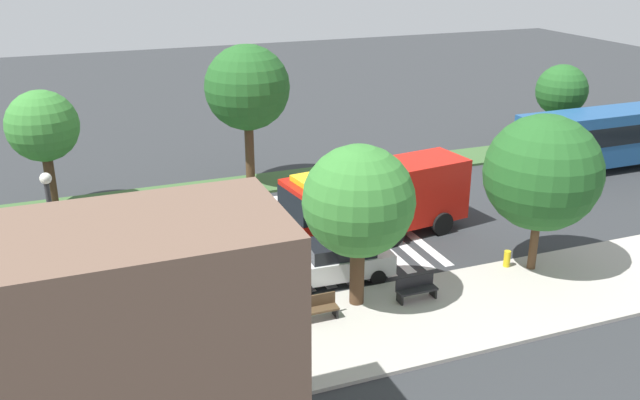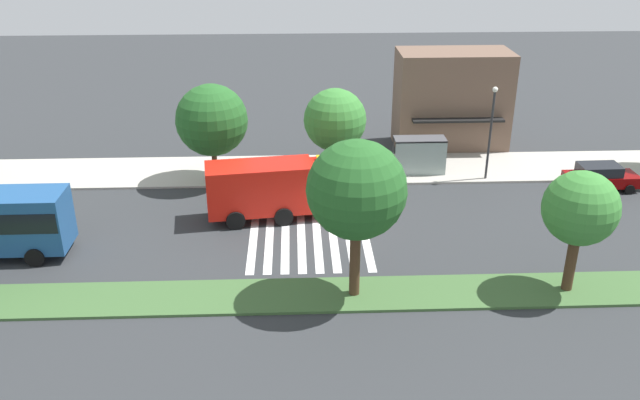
# 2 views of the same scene
# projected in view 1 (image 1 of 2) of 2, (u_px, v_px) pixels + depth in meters

# --- Properties ---
(ground_plane) EXTENTS (120.00, 120.00, 0.00)m
(ground_plane) POSITION_uv_depth(u_px,v_px,m) (301.00, 235.00, 32.20)
(ground_plane) COLOR #2D3033
(sidewalk) EXTENTS (60.00, 5.50, 0.14)m
(sidewalk) POSITION_uv_depth(u_px,v_px,m) (383.00, 325.00, 24.62)
(sidewalk) COLOR #ADA89E
(sidewalk) RESTS_ON ground_plane
(median_strip) EXTENTS (60.00, 3.00, 0.14)m
(median_strip) POSITION_uv_depth(u_px,v_px,m) (257.00, 184.00, 38.65)
(median_strip) COLOR #3D6033
(median_strip) RESTS_ON ground_plane
(crosswalk) EXTENTS (6.75, 10.69, 0.01)m
(crosswalk) POSITION_uv_depth(u_px,v_px,m) (334.00, 230.00, 32.76)
(crosswalk) COLOR silver
(crosswalk) RESTS_ON ground_plane
(fire_truck) EXTENTS (9.29, 3.63, 3.47)m
(fire_truck) POSITION_uv_depth(u_px,v_px,m) (372.00, 199.00, 31.17)
(fire_truck) COLOR red
(fire_truck) RESTS_ON ground_plane
(parked_car_west) EXTENTS (4.79, 2.26, 1.70)m
(parked_car_west) POSITION_uv_depth(u_px,v_px,m) (335.00, 261.00, 27.68)
(parked_car_west) COLOR silver
(parked_car_west) RESTS_ON ground_plane
(transit_bus) EXTENTS (10.14, 2.89, 3.58)m
(transit_bus) POSITION_uv_depth(u_px,v_px,m) (598.00, 136.00, 40.34)
(transit_bus) COLOR navy
(transit_bus) RESTS_ON ground_plane
(bus_stop_shelter) EXTENTS (3.50, 1.40, 2.46)m
(bus_stop_shelter) POSITION_uv_depth(u_px,v_px,m) (204.00, 296.00, 22.91)
(bus_stop_shelter) COLOR #4C4C51
(bus_stop_shelter) RESTS_ON sidewalk
(bench_near_shelter) EXTENTS (1.60, 0.50, 0.90)m
(bench_near_shelter) POSITION_uv_depth(u_px,v_px,m) (316.00, 308.00, 24.74)
(bench_near_shelter) COLOR #4C3823
(bench_near_shelter) RESTS_ON sidewalk
(bench_west_of_shelter) EXTENTS (1.60, 0.50, 0.90)m
(bench_west_of_shelter) POSITION_uv_depth(u_px,v_px,m) (416.00, 288.00, 26.11)
(bench_west_of_shelter) COLOR black
(bench_west_of_shelter) RESTS_ON sidewalk
(street_lamp) EXTENTS (0.36, 0.36, 6.32)m
(street_lamp) POSITION_uv_depth(u_px,v_px,m) (57.00, 251.00, 21.59)
(street_lamp) COLOR #2D2D30
(street_lamp) RESTS_ON sidewalk
(storefront_building) EXTENTS (8.30, 4.95, 7.27)m
(storefront_building) POSITION_uv_depth(u_px,v_px,m) (114.00, 372.00, 15.97)
(storefront_building) COLOR brown
(storefront_building) RESTS_ON ground_plane
(sidewalk_tree_west) EXTENTS (4.68, 4.68, 6.55)m
(sidewalk_tree_west) POSITION_uv_depth(u_px,v_px,m) (542.00, 173.00, 27.21)
(sidewalk_tree_west) COLOR #513823
(sidewalk_tree_west) RESTS_ON sidewalk
(sidewalk_tree_center) EXTENTS (4.10, 4.10, 6.18)m
(sidewalk_tree_center) POSITION_uv_depth(u_px,v_px,m) (359.00, 202.00, 24.56)
(sidewalk_tree_center) COLOR #47301E
(sidewalk_tree_center) RESTS_ON sidewalk
(median_tree_far_west) EXTENTS (3.31, 3.31, 5.34)m
(median_tree_far_west) POSITION_uv_depth(u_px,v_px,m) (562.00, 91.00, 44.24)
(median_tree_far_west) COLOR #47301E
(median_tree_far_west) RESTS_ON median_strip
(median_tree_west) EXTENTS (4.58, 4.58, 7.73)m
(median_tree_west) POSITION_uv_depth(u_px,v_px,m) (247.00, 88.00, 36.57)
(median_tree_west) COLOR #47301E
(median_tree_west) RESTS_ON median_strip
(median_tree_center) EXTENTS (3.51, 3.51, 6.08)m
(median_tree_center) POSITION_uv_depth(u_px,v_px,m) (43.00, 127.00, 33.48)
(median_tree_center) COLOR #47301E
(median_tree_center) RESTS_ON median_strip
(fire_hydrant) EXTENTS (0.28, 0.28, 0.70)m
(fire_hydrant) POSITION_uv_depth(u_px,v_px,m) (507.00, 259.00, 28.74)
(fire_hydrant) COLOR gold
(fire_hydrant) RESTS_ON sidewalk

